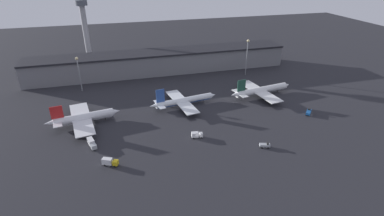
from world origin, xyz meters
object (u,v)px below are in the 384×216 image
object	(u,v)px
airplane_0	(83,118)
service_vehicle_4	(110,162)
service_vehicle_0	(92,143)
service_vehicle_3	(265,145)
airplane_2	(261,90)
control_tower	(85,25)
airplane_1	(184,101)
service_vehicle_2	(309,112)
service_vehicle_1	(197,135)

from	to	relation	value
airplane_0	service_vehicle_4	distance (m)	40.50
airplane_0	service_vehicle_0	bearing A→B (deg)	-87.99
service_vehicle_3	service_vehicle_0	bearing A→B (deg)	-178.33
airplane_2	service_vehicle_0	bearing A→B (deg)	-171.39
airplane_2	service_vehicle_4	distance (m)	103.54
airplane_0	control_tower	size ratio (longest dim) A/B	0.75
service_vehicle_3	service_vehicle_4	xyz separation A→B (m)	(-67.56, 5.16, 0.61)
airplane_1	service_vehicle_4	world-z (taller)	airplane_1
airplane_0	airplane_1	xyz separation A→B (m)	(54.30, 7.32, -0.61)
service_vehicle_0	control_tower	bearing A→B (deg)	164.70
airplane_0	service_vehicle_2	distance (m)	119.29
service_vehicle_3	airplane_2	bearing A→B (deg)	82.58
airplane_0	service_vehicle_2	world-z (taller)	airplane_0
airplane_1	airplane_2	size ratio (longest dim) A/B	0.94
airplane_1	service_vehicle_2	bearing A→B (deg)	-33.02
airplane_1	service_vehicle_1	xyz separation A→B (m)	(-2.44, -35.27, -1.42)
service_vehicle_0	service_vehicle_2	bearing A→B (deg)	73.42
service_vehicle_1	service_vehicle_3	world-z (taller)	service_vehicle_1
service_vehicle_1	control_tower	distance (m)	152.48
airplane_2	service_vehicle_3	bearing A→B (deg)	-123.76
airplane_0	service_vehicle_4	size ratio (longest dim) A/B	5.52
airplane_1	airplane_2	world-z (taller)	airplane_2
airplane_0	service_vehicle_4	bearing A→B (deg)	-82.02
airplane_2	service_vehicle_4	bearing A→B (deg)	-161.51
airplane_1	service_vehicle_2	size ratio (longest dim) A/B	7.14
airplane_0	airplane_2	world-z (taller)	airplane_2
airplane_0	service_vehicle_1	size ratio (longest dim) A/B	6.90
service_vehicle_1	service_vehicle_2	size ratio (longest dim) A/B	0.96
airplane_0	control_tower	xyz separation A→B (m)	(-0.25, 112.72, 25.32)
service_vehicle_1	service_vehicle_4	xyz separation A→B (m)	(-40.26, -10.81, 0.16)
control_tower	service_vehicle_2	bearing A→B (deg)	-48.71
service_vehicle_2	control_tower	xyz separation A→B (m)	(-117.61, 133.93, 27.68)
service_vehicle_0	service_vehicle_4	world-z (taller)	service_vehicle_0
service_vehicle_3	control_tower	bearing A→B (deg)	134.55
airplane_2	service_vehicle_1	world-z (taller)	airplane_2
airplane_1	service_vehicle_1	distance (m)	35.38
service_vehicle_3	service_vehicle_4	world-z (taller)	service_vehicle_4
service_vehicle_4	control_tower	distance (m)	154.35
service_vehicle_1	service_vehicle_2	distance (m)	65.86
airplane_1	service_vehicle_0	size ratio (longest dim) A/B	4.97
airplane_1	service_vehicle_3	xyz separation A→B (m)	(24.86, -51.23, -1.87)
airplane_1	service_vehicle_0	xyz separation A→B (m)	(-50.06, -29.76, -1.20)
airplane_1	service_vehicle_3	distance (m)	56.98
airplane_2	service_vehicle_0	world-z (taller)	airplane_2
service_vehicle_2	airplane_1	bearing A→B (deg)	107.69
airplane_1	airplane_0	bearing A→B (deg)	179.00
airplane_0	airplane_2	distance (m)	104.04
service_vehicle_1	service_vehicle_3	bearing A→B (deg)	-23.48
control_tower	airplane_0	bearing A→B (deg)	-89.87
airplane_0	service_vehicle_1	distance (m)	58.94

